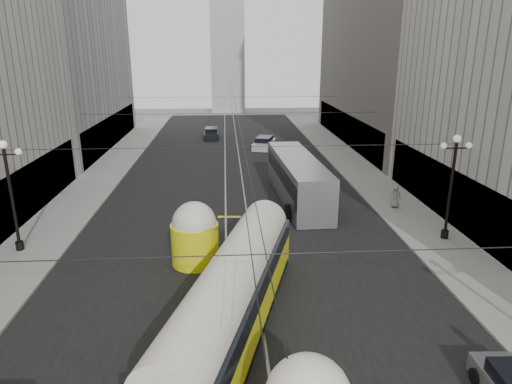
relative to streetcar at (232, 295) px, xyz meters
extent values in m
cube|color=black|center=(0.50, 23.15, -1.73)|extent=(20.00, 85.00, 0.02)
cube|color=gray|center=(-11.50, 26.65, -1.66)|extent=(4.00, 72.00, 0.15)
cube|color=gray|center=(12.50, 26.65, -1.66)|extent=(4.00, 72.00, 0.15)
cube|color=gray|center=(-0.25, 23.15, -1.73)|extent=(0.12, 85.00, 0.04)
cube|color=gray|center=(1.25, 23.15, -1.73)|extent=(0.12, 85.00, 0.04)
cube|color=black|center=(-13.55, 14.65, 0.27)|extent=(0.10, 18.00, 3.60)
cube|color=#999999|center=(-19.50, 38.65, 12.27)|extent=(12.00, 28.00, 28.00)
cube|color=black|center=(-13.55, 38.65, 0.27)|extent=(0.10, 25.20, 3.60)
cube|color=black|center=(14.55, 12.65, 0.27)|extent=(0.10, 18.00, 3.60)
cube|color=#514C47|center=(20.50, 38.65, 14.27)|extent=(12.00, 32.00, 32.00)
cube|color=black|center=(14.55, 38.65, 0.27)|extent=(0.10, 28.80, 3.60)
cube|color=#B2AFA8|center=(0.50, 70.65, 10.27)|extent=(6.00, 6.00, 24.00)
cylinder|color=black|center=(-12.10, 8.65, 1.42)|extent=(0.18, 0.18, 6.00)
cylinder|color=black|center=(-12.10, 8.65, -1.33)|extent=(0.44, 0.44, 0.50)
cylinder|color=black|center=(-12.10, 8.65, 4.02)|extent=(1.60, 0.08, 0.08)
sphere|color=white|center=(-12.10, 8.65, 4.57)|extent=(0.44, 0.44, 0.44)
sphere|color=white|center=(-11.35, 8.65, 4.17)|extent=(0.36, 0.36, 0.36)
cylinder|color=black|center=(13.10, 8.65, 1.42)|extent=(0.18, 0.18, 6.00)
cylinder|color=black|center=(13.10, 8.65, -1.33)|extent=(0.44, 0.44, 0.50)
cylinder|color=black|center=(13.10, 8.65, 4.02)|extent=(1.60, 0.08, 0.08)
sphere|color=white|center=(13.10, 8.65, 4.57)|extent=(0.44, 0.44, 0.44)
sphere|color=white|center=(12.35, 8.65, 4.17)|extent=(0.36, 0.36, 0.36)
sphere|color=white|center=(13.85, 8.65, 4.17)|extent=(0.36, 0.36, 0.36)
cylinder|color=black|center=(0.50, -5.35, 4.27)|extent=(25.00, 0.03, 0.03)
cylinder|color=black|center=(0.50, 8.65, 4.27)|extent=(25.00, 0.03, 0.03)
cylinder|color=black|center=(0.50, 22.65, 4.27)|extent=(25.00, 0.03, 0.03)
cylinder|color=black|center=(0.50, 36.65, 4.27)|extent=(25.00, 0.03, 0.03)
cylinder|color=black|center=(0.50, 26.65, 4.07)|extent=(0.03, 72.00, 0.03)
cylinder|color=black|center=(0.90, 26.65, 4.07)|extent=(0.03, 72.00, 0.03)
cube|color=yellow|center=(0.00, 0.00, -0.70)|extent=(6.34, 13.98, 1.68)
cube|color=black|center=(0.00, 0.00, -1.49)|extent=(6.22, 13.58, 0.30)
cube|color=black|center=(0.00, 0.00, 0.39)|extent=(6.30, 13.78, 0.84)
cylinder|color=silver|center=(0.00, 0.00, 0.68)|extent=(5.99, 13.69, 2.27)
cylinder|color=yellow|center=(-1.91, 6.53, -0.60)|extent=(2.56, 2.56, 2.27)
sphere|color=silver|center=(-1.91, 6.53, 0.58)|extent=(2.37, 2.37, 2.37)
cube|color=#949699|center=(5.32, 17.25, -0.06)|extent=(3.34, 13.05, 3.23)
cube|color=black|center=(5.32, 17.25, 0.47)|extent=(3.33, 12.60, 1.19)
cube|color=black|center=(5.32, 10.84, 0.31)|extent=(2.48, 0.22, 1.51)
cylinder|color=black|center=(3.98, 12.92, -1.20)|extent=(0.30, 1.08, 1.08)
cylinder|color=black|center=(6.67, 12.92, -1.20)|extent=(0.30, 1.08, 1.08)
cylinder|color=black|center=(3.98, 21.59, -1.20)|extent=(0.30, 1.08, 1.08)
cylinder|color=black|center=(6.67, 21.59, -1.20)|extent=(0.30, 1.08, 1.08)
cylinder|color=black|center=(8.39, -3.63, -1.45)|extent=(0.22, 0.58, 0.58)
cube|color=silver|center=(4.34, 36.25, -1.25)|extent=(3.16, 4.91, 0.81)
cube|color=black|center=(4.34, 36.25, -0.68)|extent=(2.33, 2.89, 0.76)
cylinder|color=black|center=(3.50, 34.70, -1.41)|extent=(0.22, 0.65, 0.65)
cylinder|color=black|center=(5.18, 34.70, -1.41)|extent=(0.22, 0.65, 0.65)
cylinder|color=black|center=(3.50, 37.80, -1.41)|extent=(0.22, 0.65, 0.65)
cylinder|color=black|center=(5.18, 37.80, -1.41)|extent=(0.22, 0.65, 0.65)
cube|color=black|center=(-2.00, 43.41, -1.27)|extent=(1.84, 4.42, 0.78)
cube|color=black|center=(-2.00, 43.41, -0.71)|extent=(1.61, 2.43, 0.74)
cylinder|color=black|center=(-2.81, 41.92, -1.42)|extent=(0.22, 0.63, 0.63)
cylinder|color=black|center=(-1.18, 41.92, -1.42)|extent=(0.22, 0.63, 0.63)
cylinder|color=black|center=(-2.81, 44.91, -1.42)|extent=(0.22, 0.63, 0.63)
cylinder|color=black|center=(-1.18, 44.91, -1.42)|extent=(0.22, 0.63, 0.63)
imported|color=gray|center=(12.08, 14.44, -0.76)|extent=(0.91, 0.68, 1.66)
camera|label=1|loc=(-0.14, -16.32, 9.44)|focal=32.00mm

